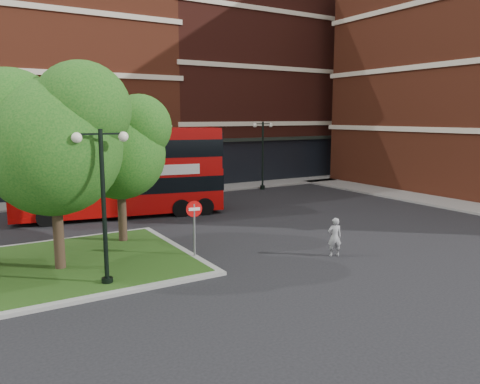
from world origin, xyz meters
TOP-DOWN VIEW (x-y plane):
  - ground at (0.00, 0.00)m, footprint 120.00×120.00m
  - pavement_far at (0.00, 16.50)m, footprint 44.00×3.00m
  - pavement_side at (16.50, 2.00)m, footprint 3.00×28.00m
  - terrace_far_right at (14.00, 24.00)m, footprint 18.00×12.00m
  - traffic_island at (-8.00, 3.00)m, footprint 12.60×7.60m
  - tree_island_west at (-6.60, 2.58)m, footprint 5.40×4.71m
  - tree_island_east at (-3.58, 5.06)m, footprint 4.46×3.90m
  - lamp_island at (-5.50, 0.20)m, footprint 1.72×0.36m
  - lamp_far_left at (2.00, 14.50)m, footprint 1.72×0.36m
  - lamp_far_right at (10.00, 14.50)m, footprint 1.72×0.36m
  - bus at (-1.89, 10.55)m, footprint 11.19×4.55m
  - woman at (3.00, -1.00)m, footprint 0.65×0.54m
  - car_silver at (-3.87, 14.50)m, footprint 3.97×2.03m
  - car_white at (3.00, 14.50)m, footprint 4.08×1.56m
  - no_entry_sign at (-1.80, 1.50)m, footprint 0.62×0.14m

SIDE VIEW (x-z plane):
  - ground at x=0.00m, z-range 0.00..0.00m
  - pavement_far at x=0.00m, z-range 0.00..0.12m
  - pavement_side at x=16.50m, z-range 0.00..0.12m
  - traffic_island at x=-8.00m, z-range -0.01..0.14m
  - car_silver at x=-3.87m, z-range 0.00..1.30m
  - car_white at x=3.00m, z-range 0.00..1.33m
  - woman at x=3.00m, z-range 0.00..1.52m
  - no_entry_sign at x=-1.80m, z-range 0.48..2.72m
  - bus at x=-1.89m, z-range 0.65..4.82m
  - lamp_island at x=-5.50m, z-range 0.33..5.33m
  - lamp_far_left at x=2.00m, z-range 0.33..5.33m
  - lamp_far_right at x=10.00m, z-range 0.33..5.33m
  - tree_island_east at x=-3.58m, z-range 1.10..7.39m
  - tree_island_west at x=-6.60m, z-range 1.19..8.40m
  - terrace_far_right at x=14.00m, z-range 0.00..16.00m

